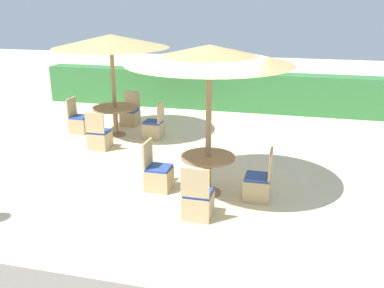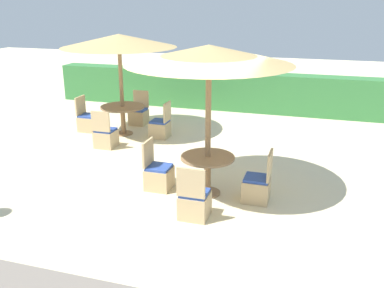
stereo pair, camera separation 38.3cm
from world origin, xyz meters
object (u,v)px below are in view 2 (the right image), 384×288
patio_chair_back_left_north (139,115)px  parasol_center (209,55)px  round_table_center (208,165)px  patio_chair_center_south (194,203)px  patio_chair_back_left_west (88,121)px  patio_chair_center_east (257,187)px  patio_chair_center_west (158,175)px  patio_chair_back_left_south (106,137)px  round_table_back_left (123,112)px  parasol_back_left (119,41)px  patio_chair_back_left_east (160,127)px

patio_chair_back_left_north → parasol_center: (3.05, -3.84, 2.25)m
round_table_center → patio_chair_center_south: bearing=-87.9°
patio_chair_back_left_west → parasol_center: (4.10, -2.84, 2.25)m
round_table_center → patio_chair_center_south: (0.03, -0.94, -0.29)m
patio_chair_center_east → patio_chair_center_west: (-1.85, -0.02, 0.00)m
round_table_center → patio_chair_center_east: 0.96m
parasol_center → patio_chair_center_east: size_ratio=3.05×
patio_chair_back_left_south → patio_chair_back_left_west: size_ratio=1.00×
round_table_back_left → patio_chair_back_left_north: patio_chair_back_left_north is taller
parasol_back_left → patio_chair_back_left_west: size_ratio=3.09×
patio_chair_back_left_east → patio_chair_center_south: size_ratio=1.00×
patio_chair_back_left_south → patio_chair_back_left_north: size_ratio=1.00×
round_table_back_left → patio_chair_center_east: 4.93m
patio_chair_back_left_east → patio_chair_center_east: (2.94, -2.90, 0.00)m
patio_chair_back_left_south → round_table_center: 3.50m
patio_chair_back_left_south → patio_chair_back_left_north: 2.07m
patio_chair_back_left_north → patio_chair_back_left_east: bearing=136.8°
patio_chair_back_left_south → patio_chair_center_south: bearing=-41.8°
patio_chair_back_left_north → patio_chair_center_east: 5.54m
patio_chair_back_left_west → patio_chair_back_left_east: (2.07, 0.03, 0.00)m
patio_chair_back_left_east → patio_chair_center_west: (1.08, -2.92, 0.00)m
patio_chair_back_left_east → patio_chair_back_left_north: bearing=46.8°
patio_chair_back_left_north → patio_chair_center_west: 4.43m
patio_chair_back_left_east → round_table_center: patio_chair_back_left_east is taller
patio_chair_back_left_south → round_table_center: (3.00, -1.77, 0.29)m
parasol_center → round_table_back_left: bearing=136.9°
patio_chair_back_left_east → patio_chair_center_west: same height
parasol_back_left → round_table_back_left: bearing=0.0°
parasol_back_left → patio_chair_center_west: parasol_back_left is taller
parasol_center → round_table_center: parasol_center is taller
patio_chair_center_south → patio_chair_center_west: size_ratio=1.00×
patio_chair_back_left_north → patio_chair_center_east: same height
patio_chair_back_left_south → patio_chair_back_left_north: same height
parasol_back_left → patio_chair_center_east: (3.98, -2.89, -2.14)m
round_table_back_left → patio_chair_back_left_east: 1.09m
patio_chair_back_left_west → patio_chair_back_left_east: size_ratio=1.00×
parasol_back_left → patio_chair_center_east: bearing=-36.0°
round_table_back_left → patio_chair_center_west: patio_chair_center_west is taller
round_table_back_left → patio_chair_back_left_south: 1.14m
patio_chair_center_south → patio_chair_back_left_north: bearing=122.9°
patio_chair_center_east → round_table_center: bearing=88.4°
patio_chair_back_left_east → patio_chair_back_left_south: bearing=138.3°
round_table_back_left → patio_chair_center_east: size_ratio=1.22×
parasol_back_left → patio_chair_back_left_south: 2.40m
patio_chair_back_left_west → patio_chair_back_left_east: 2.07m
patio_chair_back_left_east → patio_chair_back_left_west: bearing=90.9°
patio_chair_back_left_south → patio_chair_center_west: 2.75m
parasol_center → patio_chair_center_west: 2.43m
patio_chair_back_left_west → patio_chair_center_west: bearing=47.5°
patio_chair_back_left_west → patio_chair_center_west: size_ratio=1.00×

